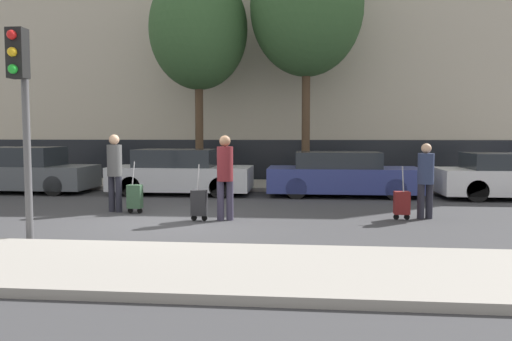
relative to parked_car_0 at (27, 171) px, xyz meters
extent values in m
plane|color=#38383A|center=(5.91, -4.63, -0.66)|extent=(80.00, 80.00, 0.00)
cube|color=gray|center=(5.91, -8.38, -0.60)|extent=(28.00, 2.50, 0.12)
cube|color=gray|center=(5.91, 2.37, -0.60)|extent=(28.00, 3.00, 0.12)
cube|color=#B7AD99|center=(5.91, 6.16, 5.41)|extent=(28.00, 3.18, 12.14)
cube|color=black|center=(5.91, 4.55, 0.14)|extent=(27.44, 0.06, 1.60)
cube|color=#4C5156|center=(0.04, 0.00, -0.17)|extent=(4.03, 1.76, 0.70)
cube|color=#23282D|center=(-0.12, 0.00, 0.47)|extent=(2.22, 1.55, 0.58)
cylinder|color=black|center=(1.29, -0.79, -0.36)|extent=(0.60, 0.18, 0.60)
cylinder|color=black|center=(1.29, 0.79, -0.36)|extent=(0.60, 0.18, 0.60)
cylinder|color=black|center=(-1.20, 0.79, -0.36)|extent=(0.60, 0.18, 0.60)
cube|color=#B7BABF|center=(4.94, 0.05, -0.17)|extent=(4.22, 1.79, 0.70)
cube|color=#23282D|center=(4.77, 0.05, 0.44)|extent=(2.32, 1.58, 0.52)
cylinder|color=black|center=(6.25, -0.75, -0.36)|extent=(0.60, 0.18, 0.60)
cylinder|color=black|center=(6.25, 0.86, -0.36)|extent=(0.60, 0.18, 0.60)
cylinder|color=black|center=(3.63, -0.75, -0.36)|extent=(0.60, 0.18, 0.60)
cylinder|color=black|center=(3.63, 0.86, -0.36)|extent=(0.60, 0.18, 0.60)
cube|color=navy|center=(9.80, 0.07, -0.17)|extent=(4.42, 1.79, 0.70)
cube|color=#23282D|center=(9.63, 0.07, 0.41)|extent=(2.43, 1.58, 0.46)
cylinder|color=black|center=(11.18, -0.74, -0.36)|extent=(0.60, 0.18, 0.60)
cylinder|color=black|center=(11.18, 0.87, -0.36)|extent=(0.60, 0.18, 0.60)
cylinder|color=black|center=(8.43, -0.74, -0.36)|extent=(0.60, 0.18, 0.60)
cylinder|color=black|center=(8.43, 0.87, -0.36)|extent=(0.60, 0.18, 0.60)
cube|color=#23282D|center=(14.43, -0.10, 0.41)|extent=(2.35, 1.62, 0.45)
cylinder|color=black|center=(13.28, -0.93, -0.36)|extent=(0.60, 0.18, 0.60)
cylinder|color=black|center=(13.28, 0.73, -0.36)|extent=(0.60, 0.18, 0.60)
cylinder|color=#23232D|center=(4.34, -3.54, -0.24)|extent=(0.15, 0.15, 0.84)
cylinder|color=#23232D|center=(4.14, -3.49, -0.24)|extent=(0.15, 0.15, 0.84)
cylinder|color=#4C4C4C|center=(4.24, -3.52, 0.55)|extent=(0.34, 0.34, 0.73)
sphere|color=tan|center=(4.24, -3.52, 1.04)|extent=(0.24, 0.24, 0.24)
cube|color=#335138|center=(4.77, -3.67, -0.27)|extent=(0.32, 0.24, 0.54)
cylinder|color=black|center=(4.66, -3.67, -0.60)|extent=(0.12, 0.03, 0.12)
cylinder|color=black|center=(4.88, -3.67, -0.60)|extent=(0.12, 0.03, 0.12)
cylinder|color=gray|center=(4.77, -3.74, 0.27)|extent=(0.02, 0.19, 0.53)
cylinder|color=#383347|center=(6.90, -4.41, -0.24)|extent=(0.15, 0.15, 0.84)
cylinder|color=#383347|center=(7.09, -4.36, -0.24)|extent=(0.15, 0.15, 0.84)
cylinder|color=maroon|center=(7.00, -4.38, 0.54)|extent=(0.34, 0.34, 0.73)
sphere|color=#936B4C|center=(7.00, -4.38, 1.02)|extent=(0.24, 0.24, 0.24)
cube|color=#262628|center=(6.46, -4.52, -0.27)|extent=(0.32, 0.24, 0.54)
cylinder|color=black|center=(6.35, -4.52, -0.60)|extent=(0.12, 0.03, 0.12)
cylinder|color=black|center=(6.57, -4.52, -0.60)|extent=(0.12, 0.03, 0.12)
cylinder|color=gray|center=(6.46, -4.59, 0.27)|extent=(0.02, 0.19, 0.53)
cylinder|color=#23232D|center=(11.16, -3.81, -0.28)|extent=(0.15, 0.15, 0.76)
cylinder|color=#23232D|center=(11.35, -3.75, -0.28)|extent=(0.15, 0.15, 0.76)
cylinder|color=#283351|center=(11.26, -3.78, 0.42)|extent=(0.34, 0.34, 0.66)
sphere|color=tan|center=(11.26, -3.78, 0.86)|extent=(0.21, 0.21, 0.21)
cube|color=maroon|center=(10.74, -3.96, -0.30)|extent=(0.32, 0.24, 0.49)
cylinder|color=black|center=(10.63, -3.96, -0.60)|extent=(0.12, 0.03, 0.12)
cylinder|color=black|center=(10.85, -3.96, -0.60)|extent=(0.12, 0.03, 0.12)
cylinder|color=gray|center=(10.74, -4.03, 0.22)|extent=(0.02, 0.19, 0.53)
cylinder|color=#515154|center=(4.07, -6.88, 1.10)|extent=(0.12, 0.12, 3.52)
cube|color=black|center=(4.07, -7.06, 2.46)|extent=(0.28, 0.24, 0.80)
sphere|color=red|center=(4.07, -7.21, 2.73)|extent=(0.15, 0.15, 0.15)
sphere|color=gold|center=(4.07, -7.21, 2.46)|extent=(0.15, 0.15, 0.15)
sphere|color=green|center=(4.07, -7.21, 2.19)|extent=(0.15, 0.15, 0.15)
torus|color=black|center=(4.44, 2.06, -0.18)|extent=(0.72, 0.06, 0.72)
torus|color=black|center=(3.39, 2.06, -0.18)|extent=(0.72, 0.06, 0.72)
cylinder|color=navy|center=(3.92, 2.06, 0.02)|extent=(1.00, 0.05, 0.05)
cylinder|color=navy|center=(3.73, 2.06, 0.22)|extent=(0.04, 0.04, 0.40)
cylinder|color=#4C3826|center=(8.69, 2.40, 1.57)|extent=(0.28, 0.28, 4.23)
ellipsoid|color=#33562D|center=(8.69, 2.40, 5.43)|extent=(3.81, 3.81, 4.65)
cylinder|color=#4C3826|center=(4.99, 2.39, 1.34)|extent=(0.28, 0.28, 3.75)
ellipsoid|color=#33562D|center=(4.99, 2.39, 4.76)|extent=(3.38, 3.38, 4.13)
camera|label=1|loc=(8.69, -14.76, 1.17)|focal=35.00mm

